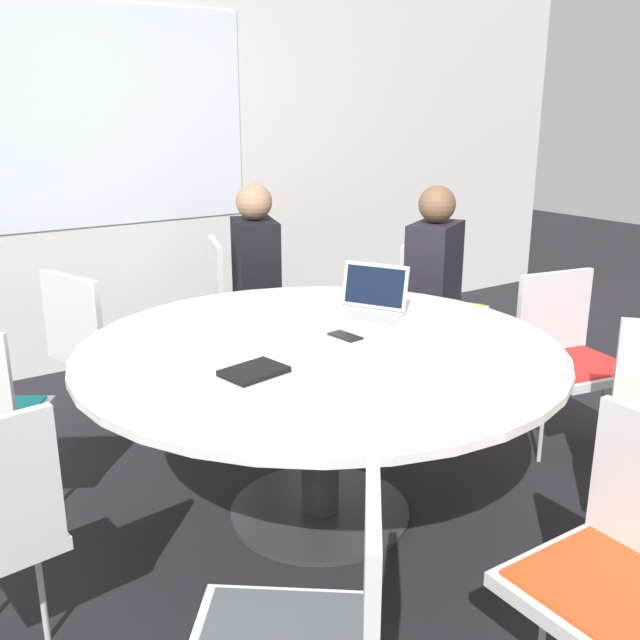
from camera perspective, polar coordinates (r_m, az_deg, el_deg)
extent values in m
plane|color=black|center=(3.05, 0.00, -15.14)|extent=(16.00, 16.00, 0.00)
cube|color=silver|center=(4.69, -16.58, 12.84)|extent=(8.00, 0.06, 2.70)
cube|color=white|center=(4.65, -16.64, 15.28)|extent=(1.80, 0.01, 1.30)
cylinder|color=#333333|center=(3.05, 0.00, -14.98)|extent=(0.74, 0.74, 0.02)
cylinder|color=#333333|center=(2.88, 0.00, -9.02)|extent=(0.15, 0.15, 0.68)
cylinder|color=white|center=(2.74, 0.00, -2.30)|extent=(1.86, 1.86, 0.03)
cube|color=silver|center=(4.26, 9.93, 0.50)|extent=(0.59, 0.58, 0.04)
cube|color=gold|center=(4.25, 9.95, 0.84)|extent=(0.52, 0.51, 0.01)
cube|color=silver|center=(4.26, 7.58, 3.68)|extent=(0.38, 0.23, 0.40)
cylinder|color=silver|center=(4.49, 10.49, -1.76)|extent=(0.02, 0.02, 0.42)
cylinder|color=silver|center=(4.16, 9.03, -3.17)|extent=(0.02, 0.02, 0.42)
cube|color=silver|center=(4.33, -5.63, 0.95)|extent=(0.54, 0.55, 0.04)
cube|color=#E04C1E|center=(4.32, -5.64, 1.28)|extent=(0.48, 0.49, 0.01)
cube|color=silver|center=(4.25, -8.31, 3.61)|extent=(0.17, 0.40, 0.40)
cylinder|color=silver|center=(4.57, -5.94, -1.25)|extent=(0.02, 0.02, 0.42)
cylinder|color=silver|center=(4.23, -5.12, -2.70)|extent=(0.02, 0.02, 0.42)
cube|color=silver|center=(3.72, -16.44, -2.31)|extent=(0.54, 0.55, 0.04)
cube|color=gold|center=(3.71, -16.47, -1.93)|extent=(0.48, 0.49, 0.01)
cube|color=silver|center=(3.55, -19.21, 0.25)|extent=(0.16, 0.40, 0.40)
cylinder|color=silver|center=(3.94, -17.77, -4.96)|extent=(0.02, 0.02, 0.42)
cylinder|color=silver|center=(3.67, -14.41, -6.30)|extent=(0.02, 0.02, 0.42)
cylinder|color=silver|center=(3.10, -21.75, -11.40)|extent=(0.02, 0.02, 0.42)
cylinder|color=silver|center=(2.48, -21.45, -18.97)|extent=(0.02, 0.02, 0.42)
cube|color=silver|center=(1.59, 4.13, -19.92)|extent=(0.28, 0.35, 0.40)
cube|color=silver|center=(2.03, 22.11, -19.79)|extent=(0.43, 0.45, 0.04)
cube|color=#E04C1E|center=(2.02, 22.19, -19.19)|extent=(0.38, 0.39, 0.01)
cylinder|color=silver|center=(2.25, 17.38, -22.63)|extent=(0.02, 0.02, 0.42)
cylinder|color=silver|center=(2.93, 22.65, -13.30)|extent=(0.02, 0.02, 0.42)
cube|color=silver|center=(3.54, 19.93, -3.65)|extent=(0.51, 0.50, 0.04)
cube|color=red|center=(3.53, 19.97, -3.26)|extent=(0.45, 0.44, 0.01)
cube|color=silver|center=(3.61, 18.19, 0.59)|extent=(0.42, 0.11, 0.40)
cylinder|color=silver|center=(3.74, 21.62, -6.55)|extent=(0.02, 0.02, 0.42)
cylinder|color=silver|center=(3.50, 17.37, -7.66)|extent=(0.02, 0.02, 0.42)
cylinder|color=#231E28|center=(4.16, 10.48, -2.98)|extent=(0.10, 0.10, 0.46)
cylinder|color=#231E28|center=(3.99, 9.72, -3.77)|extent=(0.10, 0.10, 0.46)
cube|color=#231E28|center=(3.96, 9.09, 3.74)|extent=(0.42, 0.36, 0.55)
sphere|color=brown|center=(3.90, 9.35, 9.12)|extent=(0.20, 0.20, 0.20)
cylinder|color=black|center=(4.27, -3.88, -2.21)|extent=(0.10, 0.10, 0.46)
cylinder|color=black|center=(4.10, -3.37, -2.99)|extent=(0.10, 0.10, 0.46)
cube|color=black|center=(4.03, -5.16, 4.10)|extent=(0.33, 0.41, 0.55)
sphere|color=#A87A5B|center=(3.96, -5.30, 9.40)|extent=(0.20, 0.20, 0.20)
cube|color=silver|center=(3.10, 3.59, 0.38)|extent=(0.35, 0.38, 0.02)
cube|color=silver|center=(3.17, 4.43, 2.75)|extent=(0.19, 0.29, 0.20)
cube|color=black|center=(3.17, 4.38, 2.73)|extent=(0.16, 0.26, 0.17)
cube|color=black|center=(2.45, -5.31, -4.11)|extent=(0.23, 0.18, 0.02)
cube|color=black|center=(2.83, 2.03, -1.29)|extent=(0.08, 0.15, 0.01)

